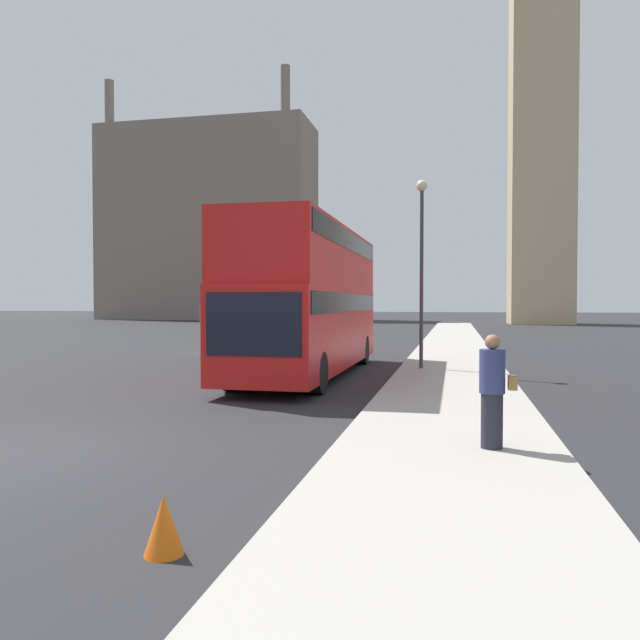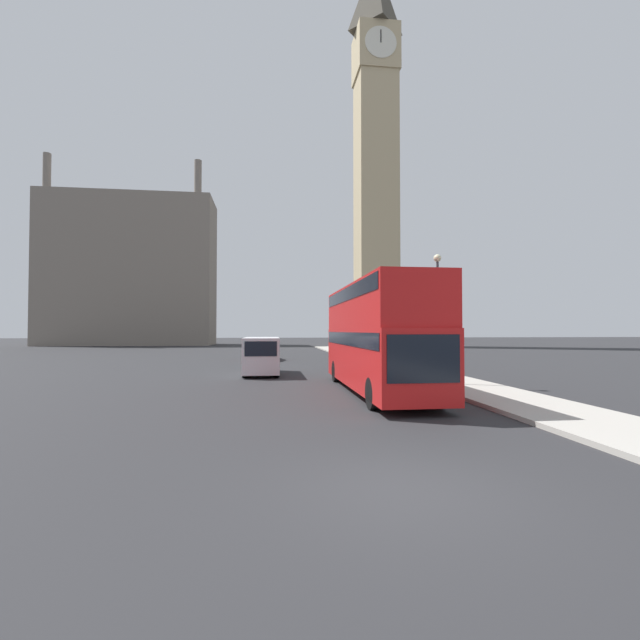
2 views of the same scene
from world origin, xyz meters
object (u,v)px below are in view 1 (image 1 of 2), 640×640
Objects in this scene: red_double_decker_bus at (310,295)px; white_van at (243,327)px; parked_sedan at (310,327)px; street_lamp at (422,246)px; pedestrian at (493,391)px; clock_tower at (543,3)px.

red_double_decker_bus is 2.18× the size of white_van.
white_van is 1.07× the size of parked_sedan.
red_double_decker_bus is 4.02m from street_lamp.
red_double_decker_bus reaches higher than pedestrian.
pedestrian is at bearing -72.01° from parked_sedan.
pedestrian is 0.27× the size of street_lamp.
pedestrian is at bearing -97.78° from clock_tower.
red_double_decker_bus is 9.43m from white_van.
clock_tower is 6.02× the size of red_double_decker_bus.
clock_tower is 70.65m from pedestrian.
clock_tower reaches higher than red_double_decker_bus.
red_double_decker_bus is 21.30m from parked_sedan.
white_van is at bearing -90.62° from parked_sedan.
street_lamp is 21.10m from parked_sedan.
pedestrian is (-8.43, -61.70, -33.39)m from clock_tower.
clock_tower is at bearing 82.22° from pedestrian.
parked_sedan is at bearing 89.38° from white_van.
red_double_decker_bus is 6.70× the size of pedestrian.
clock_tower is at bearing 59.93° from parked_sedan.
clock_tower is 11.02× the size of street_lamp.
red_double_decker_bus is 2.33× the size of parked_sedan.
clock_tower reaches higher than street_lamp.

